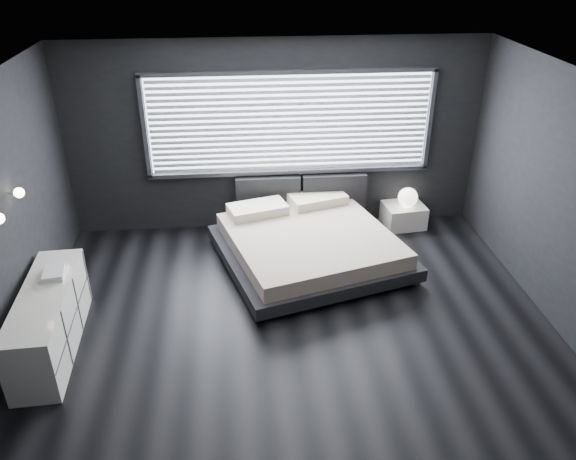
{
  "coord_description": "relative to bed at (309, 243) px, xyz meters",
  "views": [
    {
      "loc": [
        -0.54,
        -5.0,
        4.07
      ],
      "look_at": [
        0.0,
        0.85,
        0.9
      ],
      "focal_mm": 35.0,
      "sensor_mm": 36.0,
      "label": 1
    }
  ],
  "objects": [
    {
      "name": "room",
      "position": [
        -0.36,
        -1.59,
        1.12
      ],
      "size": [
        6.04,
        6.0,
        2.8
      ],
      "color": "black",
      "rests_on": "ground"
    },
    {
      "name": "window",
      "position": [
        -0.16,
        1.11,
        1.33
      ],
      "size": [
        4.14,
        0.09,
        1.52
      ],
      "color": "white",
      "rests_on": "ground"
    },
    {
      "name": "headboard",
      "position": [
        0.01,
        1.05,
        0.29
      ],
      "size": [
        1.96,
        0.16,
        0.52
      ],
      "color": "black",
      "rests_on": "ground"
    },
    {
      "name": "sconce_far",
      "position": [
        -3.24,
        -0.94,
        1.32
      ],
      "size": [
        0.18,
        0.11,
        0.11
      ],
      "color": "silver",
      "rests_on": "ground"
    },
    {
      "name": "bed",
      "position": [
        0.0,
        0.0,
        0.0
      ],
      "size": [
        2.82,
        2.75,
        0.6
      ],
      "color": "black",
      "rests_on": "ground"
    },
    {
      "name": "nightstand",
      "position": [
        1.58,
        0.91,
        -0.1
      ],
      "size": [
        0.65,
        0.56,
        0.35
      ],
      "primitive_type": "cube",
      "rotation": [
        0.0,
        0.0,
        0.12
      ],
      "color": "white",
      "rests_on": "ground"
    },
    {
      "name": "orb_lamp",
      "position": [
        1.61,
        0.87,
        0.22
      ],
      "size": [
        0.3,
        0.3,
        0.3
      ],
      "primitive_type": "sphere",
      "color": "white",
      "rests_on": "nightstand"
    },
    {
      "name": "dresser",
      "position": [
        -3.0,
        -1.53,
        0.08
      ],
      "size": [
        0.59,
        1.8,
        0.71
      ],
      "color": "white",
      "rests_on": "ground"
    },
    {
      "name": "book_stack",
      "position": [
        -2.97,
        -1.2,
        0.47
      ],
      "size": [
        0.27,
        0.35,
        0.07
      ],
      "color": "white",
      "rests_on": "dresser"
    }
  ]
}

